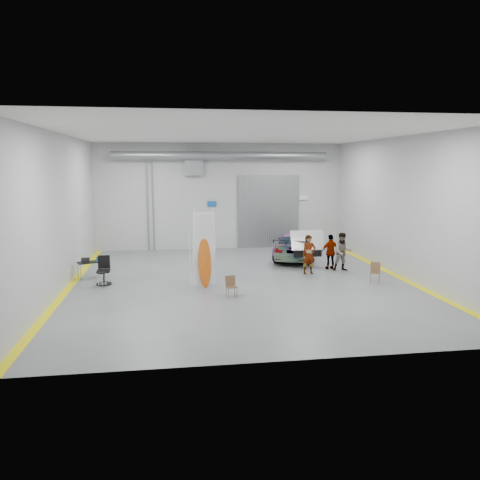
{
  "coord_description": "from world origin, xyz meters",
  "views": [
    {
      "loc": [
        -2.78,
        -18.62,
        4.78
      ],
      "look_at": [
        0.19,
        1.57,
        1.5
      ],
      "focal_mm": 35.0,
      "sensor_mm": 36.0,
      "label": 1
    }
  ],
  "objects": [
    {
      "name": "work_table",
      "position": [
        -6.31,
        1.68,
        0.69
      ],
      "size": [
        1.23,
        0.94,
        0.9
      ],
      "rotation": [
        0.0,
        0.0,
        0.41
      ],
      "color": "gray",
      "rests_on": "ground"
    },
    {
      "name": "sedan_car",
      "position": [
        3.49,
        4.42,
        0.68
      ],
      "size": [
        3.49,
        5.07,
        1.36
      ],
      "primitive_type": "imported",
      "rotation": [
        0.0,
        0.0,
        2.77
      ],
      "color": "white",
      "rests_on": "ground"
    },
    {
      "name": "folding_chair_near",
      "position": [
        -0.69,
        -2.23,
        0.24
      ],
      "size": [
        0.42,
        0.43,
        0.78
      ],
      "rotation": [
        0.0,
        0.0,
        0.14
      ],
      "color": "brown",
      "rests_on": "ground"
    },
    {
      "name": "person_b",
      "position": [
        4.89,
        1.39,
        0.87
      ],
      "size": [
        0.93,
        0.76,
        1.75
      ],
      "primitive_type": "imported",
      "rotation": [
        0.0,
        0.0,
        -0.12
      ],
      "color": "slate",
      "rests_on": "ground"
    },
    {
      "name": "shop_stool",
      "position": [
        -5.54,
        -0.22,
        0.32
      ],
      "size": [
        0.33,
        0.33,
        0.64
      ],
      "rotation": [
        0.0,
        0.0,
        0.23
      ],
      "color": "black",
      "rests_on": "ground"
    },
    {
      "name": "trunk_lid",
      "position": [
        3.49,
        2.32,
        1.38
      ],
      "size": [
        1.59,
        0.96,
        0.04
      ],
      "primitive_type": "cube",
      "color": "silver",
      "rests_on": "sedan_car"
    },
    {
      "name": "surfboard_display",
      "position": [
        -1.62,
        -0.67,
        1.28
      ],
      "size": [
        0.88,
        0.39,
        3.17
      ],
      "rotation": [
        0.0,
        0.0,
        0.25
      ],
      "color": "white",
      "rests_on": "ground"
    },
    {
      "name": "office_chair",
      "position": [
        -5.55,
        0.41,
        0.5
      ],
      "size": [
        0.61,
        0.61,
        1.14
      ],
      "rotation": [
        0.0,
        0.0,
        0.01
      ],
      "color": "black",
      "rests_on": "ground"
    },
    {
      "name": "person_c",
      "position": [
        4.46,
        1.77,
        0.81
      ],
      "size": [
        0.96,
        0.44,
        1.63
      ],
      "primitive_type": "imported",
      "rotation": [
        0.0,
        0.0,
        3.2
      ],
      "color": "#9C6A34",
      "rests_on": "ground"
    },
    {
      "name": "ground",
      "position": [
        0.0,
        0.0,
        0.0
      ],
      "size": [
        16.0,
        16.0,
        0.0
      ],
      "primitive_type": "plane",
      "color": "slate",
      "rests_on": "ground"
    },
    {
      "name": "folding_chair_far",
      "position": [
        5.43,
        -0.91,
        0.26
      ],
      "size": [
        0.51,
        0.55,
        0.82
      ],
      "rotation": [
        0.0,
        0.0,
        -0.43
      ],
      "color": "brown",
      "rests_on": "ground"
    },
    {
      "name": "person_a",
      "position": [
        3.19,
        1.03,
        0.87
      ],
      "size": [
        0.68,
        0.49,
        1.74
      ],
      "primitive_type": "imported",
      "rotation": [
        0.0,
        0.0,
        0.12
      ],
      "color": "#915E4F",
      "rests_on": "ground"
    },
    {
      "name": "room_shell",
      "position": [
        0.24,
        2.22,
        4.08
      ],
      "size": [
        14.02,
        16.18,
        6.01
      ],
      "color": "#AFB1B4",
      "rests_on": "ground"
    }
  ]
}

